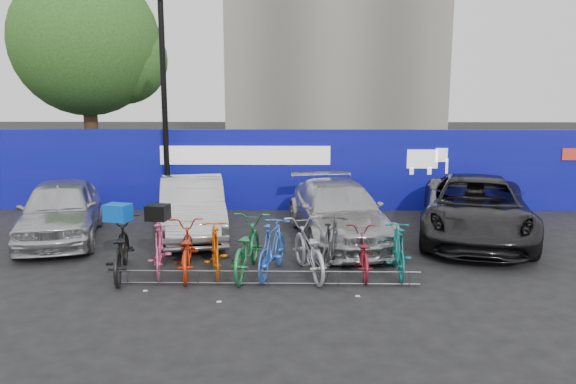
{
  "coord_description": "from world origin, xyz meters",
  "views": [
    {
      "loc": [
        0.52,
        -10.46,
        3.6
      ],
      "look_at": [
        0.33,
        2.0,
        1.28
      ],
      "focal_mm": 35.0,
      "sensor_mm": 36.0,
      "label": 1
    }
  ],
  "objects_px": {
    "bike_9": "(398,250)",
    "lamppost": "(164,100)",
    "car_3": "(475,208)",
    "bike_8": "(362,252)",
    "bike_0": "(120,248)",
    "bike_7": "(331,247)",
    "car_0": "(61,210)",
    "bike_3": "(215,249)",
    "bike_2": "(186,249)",
    "bike_rack": "(268,278)",
    "bike_5": "(272,248)",
    "bike_6": "(308,249)",
    "car_2": "(338,212)",
    "bike_1": "(159,247)",
    "tree": "(93,46)",
    "bike_4": "(247,247)",
    "car_1": "(192,207)"
  },
  "relations": [
    {
      "from": "lamppost",
      "to": "bike_rack",
      "type": "relative_size",
      "value": 1.09
    },
    {
      "from": "bike_1",
      "to": "bike_8",
      "type": "relative_size",
      "value": 1.05
    },
    {
      "from": "bike_0",
      "to": "bike_1",
      "type": "height_order",
      "value": "bike_0"
    },
    {
      "from": "car_2",
      "to": "bike_3",
      "type": "xyz_separation_m",
      "value": [
        -2.58,
        -2.57,
        -0.19
      ]
    },
    {
      "from": "car_0",
      "to": "bike_5",
      "type": "distance_m",
      "value": 5.75
    },
    {
      "from": "lamppost",
      "to": "bike_rack",
      "type": "xyz_separation_m",
      "value": [
        3.2,
        -6.0,
        -3.11
      ]
    },
    {
      "from": "car_1",
      "to": "lamppost",
      "type": "bearing_deg",
      "value": 104.43
    },
    {
      "from": "bike_0",
      "to": "bike_9",
      "type": "height_order",
      "value": "bike_0"
    },
    {
      "from": "tree",
      "to": "car_3",
      "type": "xyz_separation_m",
      "value": [
        11.6,
        -7.25,
        -4.32
      ]
    },
    {
      "from": "bike_1",
      "to": "bike_9",
      "type": "height_order",
      "value": "bike_1"
    },
    {
      "from": "bike_3",
      "to": "bike_2",
      "type": "bearing_deg",
      "value": -9.87
    },
    {
      "from": "car_3",
      "to": "bike_8",
      "type": "relative_size",
      "value": 3.13
    },
    {
      "from": "car_2",
      "to": "bike_1",
      "type": "bearing_deg",
      "value": -154.09
    },
    {
      "from": "bike_5",
      "to": "bike_6",
      "type": "height_order",
      "value": "bike_5"
    },
    {
      "from": "lamppost",
      "to": "bike_7",
      "type": "height_order",
      "value": "lamppost"
    },
    {
      "from": "car_1",
      "to": "bike_1",
      "type": "bearing_deg",
      "value": -103.67
    },
    {
      "from": "tree",
      "to": "bike_3",
      "type": "bearing_deg",
      "value": -60.21
    },
    {
      "from": "car_3",
      "to": "bike_5",
      "type": "bearing_deg",
      "value": -135.54
    },
    {
      "from": "bike_5",
      "to": "bike_7",
      "type": "distance_m",
      "value": 1.14
    },
    {
      "from": "car_2",
      "to": "bike_1",
      "type": "distance_m",
      "value": 4.48
    },
    {
      "from": "bike_1",
      "to": "bike_4",
      "type": "distance_m",
      "value": 1.71
    },
    {
      "from": "bike_0",
      "to": "car_3",
      "type": "bearing_deg",
      "value": -171.56
    },
    {
      "from": "bike_2",
      "to": "tree",
      "type": "bearing_deg",
      "value": -71.72
    },
    {
      "from": "bike_7",
      "to": "lamppost",
      "type": "bearing_deg",
      "value": -36.6
    },
    {
      "from": "bike_0",
      "to": "bike_6",
      "type": "xyz_separation_m",
      "value": [
        3.64,
        0.08,
        -0.02
      ]
    },
    {
      "from": "bike_rack",
      "to": "car_3",
      "type": "height_order",
      "value": "car_3"
    },
    {
      "from": "bike_1",
      "to": "bike_3",
      "type": "height_order",
      "value": "bike_1"
    },
    {
      "from": "bike_rack",
      "to": "bike_4",
      "type": "bearing_deg",
      "value": 123.34
    },
    {
      "from": "bike_3",
      "to": "car_2",
      "type": "bearing_deg",
      "value": -146.4
    },
    {
      "from": "bike_2",
      "to": "lamppost",
      "type": "bearing_deg",
      "value": -82.62
    },
    {
      "from": "bike_9",
      "to": "lamppost",
      "type": "bearing_deg",
      "value": -40.46
    },
    {
      "from": "tree",
      "to": "car_3",
      "type": "distance_m",
      "value": 14.35
    },
    {
      "from": "tree",
      "to": "lamppost",
      "type": "bearing_deg",
      "value": -52.49
    },
    {
      "from": "bike_7",
      "to": "bike_2",
      "type": "bearing_deg",
      "value": 13.92
    },
    {
      "from": "bike_2",
      "to": "bike_7",
      "type": "distance_m",
      "value": 2.83
    },
    {
      "from": "car_1",
      "to": "bike_5",
      "type": "height_order",
      "value": "car_1"
    },
    {
      "from": "car_2",
      "to": "bike_6",
      "type": "relative_size",
      "value": 2.37
    },
    {
      "from": "bike_rack",
      "to": "car_2",
      "type": "relative_size",
      "value": 1.18
    },
    {
      "from": "car_2",
      "to": "bike_1",
      "type": "height_order",
      "value": "car_2"
    },
    {
      "from": "bike_0",
      "to": "bike_7",
      "type": "xyz_separation_m",
      "value": [
        4.09,
        0.12,
        0.02
      ]
    },
    {
      "from": "car_0",
      "to": "bike_7",
      "type": "relative_size",
      "value": 2.27
    },
    {
      "from": "car_3",
      "to": "bike_2",
      "type": "bearing_deg",
      "value": -142.74
    },
    {
      "from": "bike_5",
      "to": "bike_7",
      "type": "xyz_separation_m",
      "value": [
        1.14,
        0.04,
        0.03
      ]
    },
    {
      "from": "car_1",
      "to": "car_3",
      "type": "height_order",
      "value": "car_3"
    },
    {
      "from": "bike_9",
      "to": "bike_2",
      "type": "bearing_deg",
      "value": 2.49
    },
    {
      "from": "bike_1",
      "to": "bike_3",
      "type": "distance_m",
      "value": 1.1
    },
    {
      "from": "tree",
      "to": "bike_9",
      "type": "bearing_deg",
      "value": -47.19
    },
    {
      "from": "car_1",
      "to": "bike_1",
      "type": "relative_size",
      "value": 2.4
    },
    {
      "from": "car_3",
      "to": "bike_4",
      "type": "xyz_separation_m",
      "value": [
        -5.28,
        -2.71,
        -0.2
      ]
    },
    {
      "from": "car_3",
      "to": "bike_7",
      "type": "distance_m",
      "value": 4.55
    }
  ]
}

